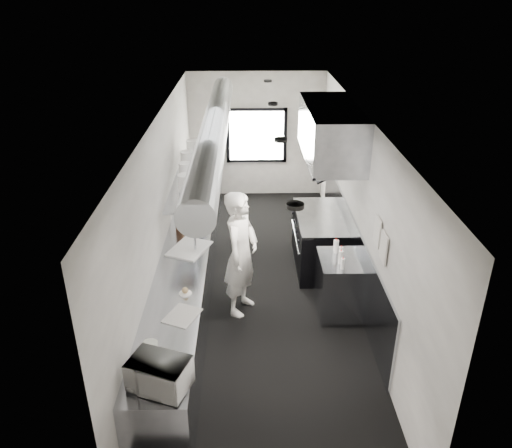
{
  "coord_description": "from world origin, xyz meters",
  "views": [
    {
      "loc": [
        -0.22,
        -7.01,
        4.54
      ],
      "look_at": [
        -0.09,
        -0.2,
        1.23
      ],
      "focal_mm": 35.39,
      "sensor_mm": 36.0,
      "label": 1
    }
  ],
  "objects_px": {
    "pass_shelf": "(190,177)",
    "squeeze_bottle_c": "(341,253)",
    "prep_counter": "(186,280)",
    "plate_stack_d": "(193,150)",
    "cutting_board": "(189,249)",
    "exhaust_hood": "(330,132)",
    "line_cook": "(241,254)",
    "small_plate": "(185,293)",
    "deli_tub_a": "(151,346)",
    "deli_tub_b": "(149,345)",
    "knife_block": "(181,220)",
    "squeeze_bottle_e": "(335,245)",
    "plate_stack_a": "(185,183)",
    "squeeze_bottle_b": "(341,257)",
    "bottle_station": "(340,285)",
    "squeeze_bottle_d": "(336,247)",
    "microwave": "(159,374)",
    "squeeze_bottle_a": "(343,264)",
    "plate_stack_c": "(188,161)",
    "range": "(320,240)",
    "plate_stack_b": "(186,171)"
  },
  "relations": [
    {
      "from": "squeeze_bottle_c",
      "to": "microwave",
      "type": "bearing_deg",
      "value": -131.47
    },
    {
      "from": "knife_block",
      "to": "squeeze_bottle_e",
      "type": "height_order",
      "value": "knife_block"
    },
    {
      "from": "exhaust_hood",
      "to": "squeeze_bottle_e",
      "type": "distance_m",
      "value": 1.81
    },
    {
      "from": "plate_stack_b",
      "to": "squeeze_bottle_d",
      "type": "relative_size",
      "value": 1.42
    },
    {
      "from": "cutting_board",
      "to": "prep_counter",
      "type": "bearing_deg",
      "value": -111.54
    },
    {
      "from": "deli_tub_a",
      "to": "cutting_board",
      "type": "height_order",
      "value": "deli_tub_a"
    },
    {
      "from": "small_plate",
      "to": "squeeze_bottle_d",
      "type": "height_order",
      "value": "squeeze_bottle_d"
    },
    {
      "from": "squeeze_bottle_b",
      "to": "squeeze_bottle_e",
      "type": "relative_size",
      "value": 1.14
    },
    {
      "from": "prep_counter",
      "to": "deli_tub_b",
      "type": "height_order",
      "value": "deli_tub_b"
    },
    {
      "from": "prep_counter",
      "to": "plate_stack_d",
      "type": "xyz_separation_m",
      "value": [
        -0.04,
        2.31,
        1.31
      ]
    },
    {
      "from": "small_plate",
      "to": "plate_stack_a",
      "type": "xyz_separation_m",
      "value": [
        -0.15,
        1.87,
        0.8
      ]
    },
    {
      "from": "small_plate",
      "to": "prep_counter",
      "type": "bearing_deg",
      "value": 96.7
    },
    {
      "from": "line_cook",
      "to": "small_plate",
      "type": "height_order",
      "value": "line_cook"
    },
    {
      "from": "bottle_station",
      "to": "line_cook",
      "type": "xyz_separation_m",
      "value": [
        -1.46,
        0.07,
        0.51
      ]
    },
    {
      "from": "knife_block",
      "to": "squeeze_bottle_c",
      "type": "height_order",
      "value": "knife_block"
    },
    {
      "from": "plate_stack_c",
      "to": "line_cook",
      "type": "bearing_deg",
      "value": -63.79
    },
    {
      "from": "prep_counter",
      "to": "line_cook",
      "type": "xyz_separation_m",
      "value": [
        0.84,
        -0.13,
        0.51
      ]
    },
    {
      "from": "range",
      "to": "small_plate",
      "type": "distance_m",
      "value": 3.09
    },
    {
      "from": "pass_shelf",
      "to": "line_cook",
      "type": "height_order",
      "value": "line_cook"
    },
    {
      "from": "line_cook",
      "to": "exhaust_hood",
      "type": "bearing_deg",
      "value": -23.53
    },
    {
      "from": "deli_tub_b",
      "to": "squeeze_bottle_b",
      "type": "xyz_separation_m",
      "value": [
        2.41,
        1.81,
        0.05
      ]
    },
    {
      "from": "exhaust_hood",
      "to": "line_cook",
      "type": "xyz_separation_m",
      "value": [
        -1.41,
        -1.33,
        -1.43
      ]
    },
    {
      "from": "deli_tub_b",
      "to": "plate_stack_b",
      "type": "bearing_deg",
      "value": 88.65
    },
    {
      "from": "bottle_station",
      "to": "squeeze_bottle_d",
      "type": "height_order",
      "value": "squeeze_bottle_d"
    },
    {
      "from": "squeeze_bottle_b",
      "to": "squeeze_bottle_c",
      "type": "bearing_deg",
      "value": 78.92
    },
    {
      "from": "bottle_station",
      "to": "plate_stack_b",
      "type": "height_order",
      "value": "plate_stack_b"
    },
    {
      "from": "plate_stack_a",
      "to": "plate_stack_d",
      "type": "xyz_separation_m",
      "value": [
        -0.01,
        1.49,
        0.05
      ]
    },
    {
      "from": "exhaust_hood",
      "to": "squeeze_bottle_a",
      "type": "relative_size",
      "value": 13.33
    },
    {
      "from": "exhaust_hood",
      "to": "squeeze_bottle_d",
      "type": "relative_size",
      "value": 10.92
    },
    {
      "from": "plate_stack_a",
      "to": "plate_stack_d",
      "type": "bearing_deg",
      "value": 90.4
    },
    {
      "from": "knife_block",
      "to": "squeeze_bottle_e",
      "type": "xyz_separation_m",
      "value": [
        2.38,
        -0.83,
        -0.04
      ]
    },
    {
      "from": "bottle_station",
      "to": "plate_stack_c",
      "type": "bearing_deg",
      "value": 140.96
    },
    {
      "from": "small_plate",
      "to": "exhaust_hood",
      "type": "bearing_deg",
      "value": 46.75
    },
    {
      "from": "pass_shelf",
      "to": "squeeze_bottle_a",
      "type": "xyz_separation_m",
      "value": [
        2.29,
        -1.97,
        -0.55
      ]
    },
    {
      "from": "pass_shelf",
      "to": "squeeze_bottle_c",
      "type": "xyz_separation_m",
      "value": [
        2.32,
        -1.68,
        -0.54
      ]
    },
    {
      "from": "prep_counter",
      "to": "plate_stack_c",
      "type": "bearing_deg",
      "value": 92.55
    },
    {
      "from": "deli_tub_a",
      "to": "squeeze_bottle_d",
      "type": "bearing_deg",
      "value": 42.19
    },
    {
      "from": "exhaust_hood",
      "to": "plate_stack_d",
      "type": "bearing_deg",
      "value": 154.15
    },
    {
      "from": "range",
      "to": "exhaust_hood",
      "type": "bearing_deg",
      "value": -0.0
    },
    {
      "from": "range",
      "to": "squeeze_bottle_c",
      "type": "bearing_deg",
      "value": -86.36
    },
    {
      "from": "range",
      "to": "squeeze_bottle_c",
      "type": "xyz_separation_m",
      "value": [
        0.09,
        -1.38,
        0.52
      ]
    },
    {
      "from": "pass_shelf",
      "to": "squeeze_bottle_b",
      "type": "distance_m",
      "value": 2.97
    },
    {
      "from": "pass_shelf",
      "to": "squeeze_bottle_a",
      "type": "bearing_deg",
      "value": -40.69
    },
    {
      "from": "knife_block",
      "to": "small_plate",
      "type": "bearing_deg",
      "value": -67.05
    },
    {
      "from": "microwave",
      "to": "squeeze_bottle_e",
      "type": "distance_m",
      "value": 3.52
    },
    {
      "from": "small_plate",
      "to": "cutting_board",
      "type": "height_order",
      "value": "cutting_board"
    },
    {
      "from": "exhaust_hood",
      "to": "squeeze_bottle_b",
      "type": "bearing_deg",
      "value": -89.88
    },
    {
      "from": "plate_stack_a",
      "to": "deli_tub_b",
      "type": "bearing_deg",
      "value": -92.48
    },
    {
      "from": "deli_tub_b",
      "to": "exhaust_hood",
      "type": "bearing_deg",
      "value": 54.15
    },
    {
      "from": "microwave",
      "to": "deli_tub_b",
      "type": "distance_m",
      "value": 0.62
    }
  ]
}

